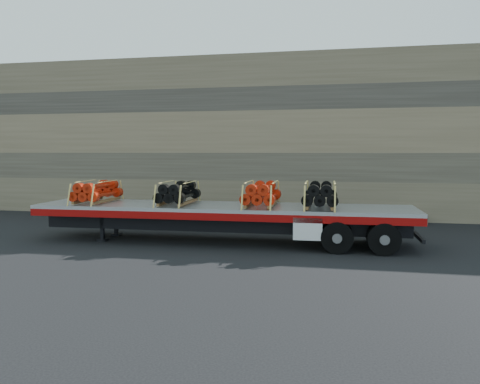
{
  "coord_description": "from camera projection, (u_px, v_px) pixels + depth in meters",
  "views": [
    {
      "loc": [
        4.05,
        -14.76,
        2.87
      ],
      "look_at": [
        0.85,
        0.81,
        1.48
      ],
      "focal_mm": 35.0,
      "sensor_mm": 36.0,
      "label": 1
    }
  ],
  "objects": [
    {
      "name": "ground",
      "position": [
        210.0,
        238.0,
        15.46
      ],
      "size": [
        120.0,
        120.0,
        0.0
      ],
      "primitive_type": "plane",
      "color": "black",
      "rests_on": "ground"
    },
    {
      "name": "rock_wall",
      "position": [
        247.0,
        137.0,
        21.5
      ],
      "size": [
        44.0,
        3.0,
        7.0
      ],
      "primitive_type": "cube",
      "color": "#7A6B54",
      "rests_on": "ground"
    },
    {
      "name": "trailer",
      "position": [
        222.0,
        224.0,
        14.74
      ],
      "size": [
        11.85,
        2.49,
        1.18
      ],
      "primitive_type": null,
      "rotation": [
        0.0,
        0.0,
        0.02
      ],
      "color": "#B5B8BD",
      "rests_on": "ground"
    },
    {
      "name": "bundle_front",
      "position": [
        97.0,
        192.0,
        15.42
      ],
      "size": [
        1.0,
        1.94,
        0.68
      ],
      "primitive_type": null,
      "rotation": [
        0.0,
        0.0,
        0.02
      ],
      "color": "#B51F09",
      "rests_on": "trailer"
    },
    {
      "name": "bundle_midfront",
      "position": [
        178.0,
        194.0,
        14.92
      ],
      "size": [
        1.0,
        1.95,
        0.68
      ],
      "primitive_type": null,
      "rotation": [
        0.0,
        0.0,
        0.02
      ],
      "color": "black",
      "rests_on": "trailer"
    },
    {
      "name": "bundle_midrear",
      "position": [
        262.0,
        194.0,
        14.42
      ],
      "size": [
        1.05,
        2.04,
        0.72
      ],
      "primitive_type": null,
      "rotation": [
        0.0,
        0.0,
        0.02
      ],
      "color": "#B51F09",
      "rests_on": "trailer"
    },
    {
      "name": "bundle_rear",
      "position": [
        320.0,
        195.0,
        14.1
      ],
      "size": [
        1.06,
        2.07,
        0.73
      ],
      "primitive_type": null,
      "rotation": [
        0.0,
        0.0,
        0.02
      ],
      "color": "black",
      "rests_on": "trailer"
    }
  ]
}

